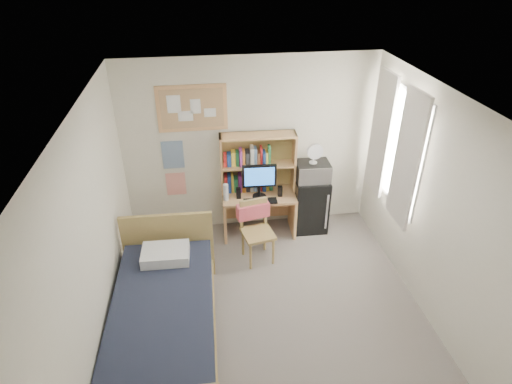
{
  "coord_description": "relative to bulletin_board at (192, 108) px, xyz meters",
  "views": [
    {
      "loc": [
        -0.73,
        -3.48,
        3.86
      ],
      "look_at": [
        -0.04,
        1.2,
        1.07
      ],
      "focal_mm": 30.0,
      "sensor_mm": 36.0,
      "label": 1
    }
  ],
  "objects": [
    {
      "name": "hoodie",
      "position": [
        0.72,
        -0.72,
        -1.24
      ],
      "size": [
        0.46,
        0.22,
        0.21
      ],
      "primitive_type": "cube",
      "rotation": [
        0.0,
        0.0,
        0.2
      ],
      "color": "#DC5462",
      "rests_on": "desk_chair"
    },
    {
      "name": "floor",
      "position": [
        0.78,
        -2.08,
        -1.93
      ],
      "size": [
        3.6,
        4.2,
        0.02
      ],
      "primitive_type": "cube",
      "color": "gray",
      "rests_on": "ground"
    },
    {
      "name": "speaker_right",
      "position": [
        1.16,
        -0.36,
        -1.18
      ],
      "size": [
        0.07,
        0.07,
        0.15
      ],
      "primitive_type": "cube",
      "rotation": [
        0.0,
        0.0,
        -0.05
      ],
      "color": "black",
      "rests_on": "desk"
    },
    {
      "name": "desk_fan",
      "position": [
        1.65,
        -0.27,
        -0.66
      ],
      "size": [
        0.23,
        0.23,
        0.28
      ],
      "primitive_type": "cylinder",
      "rotation": [
        0.0,
        0.0,
        -0.03
      ],
      "color": "silver",
      "rests_on": "microwave"
    },
    {
      "name": "window_unit",
      "position": [
        2.53,
        -0.88,
        -0.32
      ],
      "size": [
        0.1,
        1.4,
        1.7
      ],
      "primitive_type": "cube",
      "color": "white",
      "rests_on": "wall_right"
    },
    {
      "name": "curtain_left",
      "position": [
        2.5,
        -1.28,
        -0.32
      ],
      "size": [
        0.04,
        0.55,
        1.7
      ],
      "primitive_type": "cube",
      "color": "silver",
      "rests_on": "wall_right"
    },
    {
      "name": "monitor",
      "position": [
        0.86,
        -0.34,
        -1.0
      ],
      "size": [
        0.48,
        0.06,
        0.51
      ],
      "primitive_type": "cube",
      "rotation": [
        0.0,
        0.0,
        -0.05
      ],
      "color": "black",
      "rests_on": "desk"
    },
    {
      "name": "poster_wave",
      "position": [
        -0.32,
        0.01,
        -0.67
      ],
      "size": [
        0.3,
        0.01,
        0.42
      ],
      "primitive_type": "cube",
      "color": "#224E88",
      "rests_on": "wall_back"
    },
    {
      "name": "poster_japan",
      "position": [
        -0.32,
        0.01,
        -1.14
      ],
      "size": [
        0.28,
        0.01,
        0.36
      ],
      "primitive_type": "cube",
      "color": "red",
      "rests_on": "wall_back"
    },
    {
      "name": "mini_fridge",
      "position": [
        1.65,
        -0.25,
        -1.5
      ],
      "size": [
        0.51,
        0.51,
        0.84
      ],
      "primitive_type": "cube",
      "rotation": [
        0.0,
        0.0,
        -0.03
      ],
      "color": "black",
      "rests_on": "floor"
    },
    {
      "name": "speaker_left",
      "position": [
        0.56,
        -0.33,
        -1.18
      ],
      "size": [
        0.07,
        0.07,
        0.16
      ],
      "primitive_type": "cube",
      "rotation": [
        0.0,
        0.0,
        -0.05
      ],
      "color": "black",
      "rests_on": "desk"
    },
    {
      "name": "water_bottle",
      "position": [
        0.38,
        -0.36,
        -1.13
      ],
      "size": [
        0.08,
        0.08,
        0.25
      ],
      "primitive_type": "cylinder",
      "rotation": [
        0.0,
        0.0,
        -0.05
      ],
      "color": "silver",
      "rests_on": "desk"
    },
    {
      "name": "wall_left",
      "position": [
        -1.02,
        -2.08,
        -0.62
      ],
      "size": [
        0.04,
        4.2,
        2.6
      ],
      "primitive_type": "cube",
      "color": "silver",
      "rests_on": "floor"
    },
    {
      "name": "wall_right",
      "position": [
        2.58,
        -2.08,
        -0.62
      ],
      "size": [
        0.04,
        4.2,
        2.6
      ],
      "primitive_type": "cube",
      "color": "silver",
      "rests_on": "floor"
    },
    {
      "name": "hutch",
      "position": [
        0.87,
        -0.13,
        -0.82
      ],
      "size": [
        1.09,
        0.32,
        0.88
      ],
      "primitive_type": "cube",
      "rotation": [
        0.0,
        0.0,
        -0.05
      ],
      "color": "tan",
      "rests_on": "desk"
    },
    {
      "name": "desk_chair",
      "position": [
        0.76,
        -0.92,
        -1.48
      ],
      "size": [
        0.52,
        0.52,
        0.88
      ],
      "primitive_type": "cube",
      "rotation": [
        0.0,
        0.0,
        0.2
      ],
      "color": "tan",
      "rests_on": "floor"
    },
    {
      "name": "bulletin_board",
      "position": [
        0.0,
        0.0,
        0.0
      ],
      "size": [
        0.94,
        0.03,
        0.64
      ],
      "primitive_type": "cube",
      "color": "tan",
      "rests_on": "wall_back"
    },
    {
      "name": "wall_back",
      "position": [
        0.78,
        0.02,
        -0.62
      ],
      "size": [
        3.6,
        0.04,
        2.6
      ],
      "primitive_type": "cube",
      "color": "silver",
      "rests_on": "floor"
    },
    {
      "name": "microwave",
      "position": [
        1.65,
        -0.27,
        -0.94
      ],
      "size": [
        0.48,
        0.37,
        0.28
      ],
      "primitive_type": "cube",
      "rotation": [
        0.0,
        0.0,
        -0.03
      ],
      "color": "#BABABF",
      "rests_on": "mini_fridge"
    },
    {
      "name": "curtain_right",
      "position": [
        2.5,
        -0.48,
        -0.32
      ],
      "size": [
        0.04,
        0.55,
        1.7
      ],
      "primitive_type": "cube",
      "color": "silver",
      "rests_on": "wall_right"
    },
    {
      "name": "ceiling",
      "position": [
        0.78,
        -2.08,
        0.68
      ],
      "size": [
        3.6,
        4.2,
        0.02
      ],
      "primitive_type": "cube",
      "color": "white",
      "rests_on": "wall_back"
    },
    {
      "name": "bed",
      "position": [
        -0.45,
        -2.23,
        -1.62
      ],
      "size": [
        1.16,
        2.22,
        0.6
      ],
      "primitive_type": "cube",
      "rotation": [
        0.0,
        0.0,
        -0.03
      ],
      "color": "black",
      "rests_on": "floor"
    },
    {
      "name": "desk",
      "position": [
        0.87,
        -0.28,
        -1.59
      ],
      "size": [
        1.09,
        0.58,
        0.66
      ],
      "primitive_type": "cube",
      "rotation": [
        0.0,
        0.0,
        -0.05
      ],
      "color": "tan",
      "rests_on": "floor"
    },
    {
      "name": "keyboard",
      "position": [
        0.86,
        -0.48,
        -1.24
      ],
      "size": [
        0.48,
        0.17,
        0.02
      ],
      "primitive_type": "cube",
      "rotation": [
        0.0,
        0.0,
        -0.05
      ],
      "color": "black",
      "rests_on": "desk"
    },
    {
      "name": "pillow",
      "position": [
        -0.43,
        -1.48,
        -1.25
      ],
      "size": [
        0.56,
        0.4,
        0.13
      ],
      "primitive_type": "cube",
      "rotation": [
        0.0,
        0.0,
        -0.03
      ],
      "color": "silver",
      "rests_on": "bed"
    }
  ]
}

